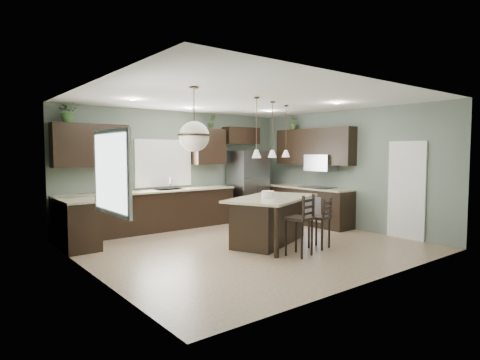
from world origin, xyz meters
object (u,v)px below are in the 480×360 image
object	(u,v)px
serving_dish	(268,194)
kitchen_island	(272,220)
plant_back_left	(68,111)
refrigerator	(248,185)
bar_stool_left	(299,225)
bar_stool_center	(319,223)

from	to	relation	value
serving_dish	kitchen_island	bearing A→B (deg)	23.33
plant_back_left	refrigerator	bearing A→B (deg)	-3.39
refrigerator	serving_dish	xyz separation A→B (m)	(-1.56, -2.51, 0.07)
refrigerator	bar_stool_left	world-z (taller)	refrigerator
kitchen_island	serving_dish	distance (m)	0.57
serving_dish	bar_stool_center	size ratio (longest dim) A/B	0.25
kitchen_island	bar_stool_center	distance (m)	0.95
kitchen_island	plant_back_left	distance (m)	4.62
bar_stool_center	plant_back_left	world-z (taller)	plant_back_left
kitchen_island	bar_stool_center	xyz separation A→B (m)	(0.42, -0.85, 0.02)
plant_back_left	bar_stool_left	bearing A→B (deg)	-53.07
refrigerator	serving_dish	world-z (taller)	refrigerator
bar_stool_center	plant_back_left	xyz separation A→B (m)	(-3.49, 3.54, 2.14)
bar_stool_center	bar_stool_left	bearing A→B (deg)	-179.49
refrigerator	plant_back_left	bearing A→B (deg)	176.61
bar_stool_left	bar_stool_center	bearing A→B (deg)	1.08
refrigerator	kitchen_island	bearing A→B (deg)	-119.53
serving_dish	bar_stool_center	distance (m)	1.11
serving_dish	plant_back_left	world-z (taller)	plant_back_left
plant_back_left	kitchen_island	bearing A→B (deg)	-41.23
refrigerator	plant_back_left	world-z (taller)	plant_back_left
bar_stool_center	serving_dish	bearing A→B (deg)	116.12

